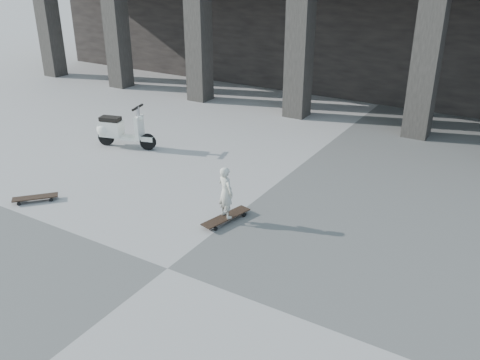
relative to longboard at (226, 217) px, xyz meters
The scene contains 6 objects.
ground 1.78m from the longboard, 88.91° to the right, with size 90.00×90.00×0.00m, color #4E4E4C.
colonnade 12.35m from the longboard, 89.84° to the left, with size 28.00×8.82×6.00m.
longboard is the anchor object (origin of this frame).
skateboard_spare 3.93m from the longboard, 160.96° to the right, with size 0.74×0.79×0.10m.
child 0.51m from the longboard, behind, with size 0.36×0.24×0.98m, color beige.
scooter 4.94m from the longboard, 157.11° to the left, with size 1.57×0.72×1.11m.
Camera 1 is at (4.47, -5.17, 4.58)m, focal length 38.00 mm.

